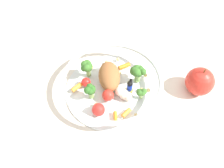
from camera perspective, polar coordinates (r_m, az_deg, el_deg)
The scene contains 3 objects.
ground_plane at distance 0.67m, azimuth 0.87°, elevation -1.07°, with size 2.40×2.40×0.00m, color silver.
food_container at distance 0.64m, azimuth -0.03°, elevation 0.28°, with size 0.26×0.26×0.07m.
loose_apple at distance 0.67m, azimuth 19.72°, elevation 0.59°, with size 0.07×0.07×0.09m.
Camera 1 is at (-0.17, 0.35, 0.54)m, focal length 39.32 mm.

